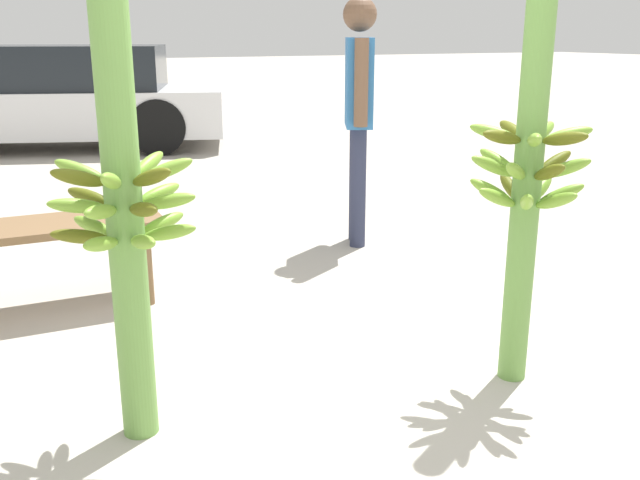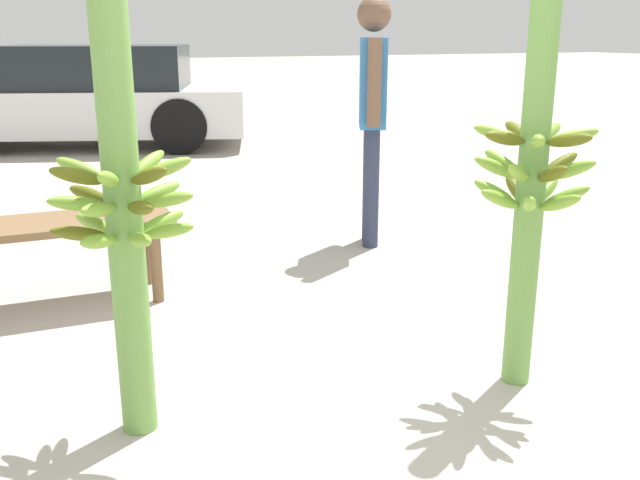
% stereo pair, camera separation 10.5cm
% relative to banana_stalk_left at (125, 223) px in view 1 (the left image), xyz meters
% --- Properties ---
extents(ground_plane, '(80.00, 80.00, 0.00)m').
position_rel_banana_stalk_left_xyz_m(ground_plane, '(0.75, -0.32, -0.79)').
color(ground_plane, '#B2AA9E').
extents(banana_stalk_left, '(0.49, 0.49, 1.53)m').
position_rel_banana_stalk_left_xyz_m(banana_stalk_left, '(0.00, 0.00, 0.00)').
color(banana_stalk_left, '#6B9E47').
rests_on(banana_stalk_left, ground_plane).
extents(banana_stalk_center, '(0.48, 0.48, 1.59)m').
position_rel_banana_stalk_left_xyz_m(banana_stalk_center, '(1.51, -0.26, 0.04)').
color(banana_stalk_center, '#6B9E47').
rests_on(banana_stalk_center, ground_plane).
extents(vendor_person, '(0.32, 0.54, 1.63)m').
position_rel_banana_stalk_left_xyz_m(vendor_person, '(1.90, 1.79, 0.19)').
color(vendor_person, '#2D334C').
rests_on(vendor_person, ground_plane).
extents(market_bench, '(1.25, 0.46, 0.47)m').
position_rel_banana_stalk_left_xyz_m(market_bench, '(-0.18, 1.43, -0.40)').
color(market_bench, brown).
rests_on(market_bench, ground_plane).
extents(parked_car, '(4.32, 2.88, 1.26)m').
position_rel_banana_stalk_left_xyz_m(parked_car, '(0.71, 7.18, -0.18)').
color(parked_car, silver).
rests_on(parked_car, ground_plane).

